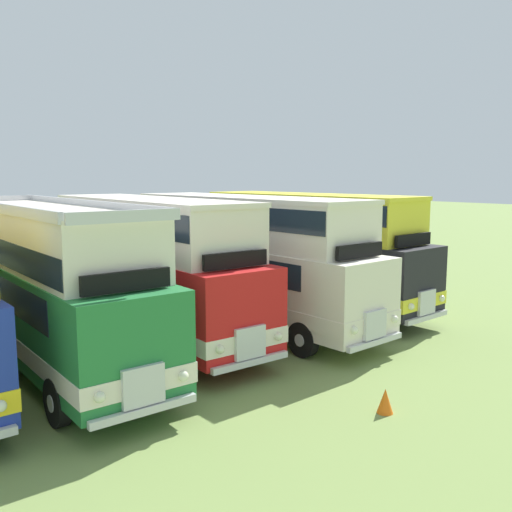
# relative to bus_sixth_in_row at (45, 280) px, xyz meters

# --- Properties ---
(bus_sixth_in_row) EXTENTS (2.63, 11.45, 4.52)m
(bus_sixth_in_row) POSITION_rel_bus_sixth_in_row_xyz_m (0.00, 0.00, 0.00)
(bus_sixth_in_row) COLOR #237538
(bus_sixth_in_row) RESTS_ON ground
(bus_seventh_in_row) EXTENTS (2.70, 10.48, 4.49)m
(bus_seventh_in_row) POSITION_rel_bus_sixth_in_row_xyz_m (3.46, 0.51, 0.11)
(bus_seventh_in_row) COLOR red
(bus_seventh_in_row) RESTS_ON ground
(bus_eighth_in_row) EXTENTS (3.03, 11.08, 4.49)m
(bus_eighth_in_row) POSITION_rel_bus_sixth_in_row_xyz_m (6.91, -0.01, 0.11)
(bus_eighth_in_row) COLOR silver
(bus_eighth_in_row) RESTS_ON ground
(bus_ninth_in_row) EXTENTS (3.07, 10.56, 4.49)m
(bus_ninth_in_row) POSITION_rel_bus_sixth_in_row_xyz_m (10.37, 0.48, 0.11)
(bus_ninth_in_row) COLOR black
(bus_ninth_in_row) RESTS_ON ground
(cone_near_end) EXTENTS (0.36, 0.36, 0.56)m
(cone_near_end) POSITION_rel_bus_sixth_in_row_xyz_m (4.74, -7.95, -2.09)
(cone_near_end) COLOR orange
(cone_near_end) RESTS_ON ground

